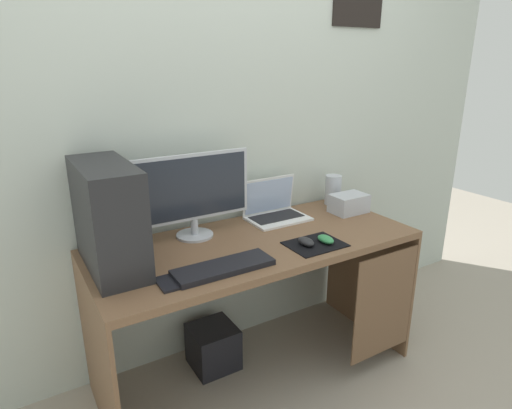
% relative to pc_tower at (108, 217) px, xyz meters
% --- Properties ---
extents(ground_plane, '(8.00, 8.00, 0.00)m').
position_rel_pc_tower_xyz_m(ground_plane, '(0.65, -0.07, -0.97)').
color(ground_plane, '#9E9384').
extents(wall_back, '(4.00, 0.05, 2.60)m').
position_rel_pc_tower_xyz_m(wall_back, '(0.65, 0.30, 0.34)').
color(wall_back, beige).
rests_on(wall_back, ground_plane).
extents(desk, '(1.55, 0.67, 0.75)m').
position_rel_pc_tower_xyz_m(desk, '(0.67, -0.08, -0.36)').
color(desk, brown).
rests_on(desk, ground_plane).
extents(pc_tower, '(0.20, 0.48, 0.44)m').
position_rel_pc_tower_xyz_m(pc_tower, '(0.00, 0.00, 0.00)').
color(pc_tower, '#232326').
rests_on(pc_tower, desk).
extents(monitor, '(0.57, 0.18, 0.41)m').
position_rel_pc_tower_xyz_m(monitor, '(0.42, 0.12, 0.00)').
color(monitor, '#B7BCC6').
rests_on(monitor, desk).
extents(laptop, '(0.32, 0.22, 0.22)m').
position_rel_pc_tower_xyz_m(laptop, '(0.89, 0.14, -0.17)').
color(laptop, white).
rests_on(laptop, desk).
extents(speaker, '(0.09, 0.09, 0.18)m').
position_rel_pc_tower_xyz_m(speaker, '(1.32, 0.17, -0.13)').
color(speaker, '#B7BCC6').
rests_on(speaker, desk).
extents(projector, '(0.20, 0.14, 0.10)m').
position_rel_pc_tower_xyz_m(projector, '(1.30, 0.01, -0.17)').
color(projector, '#B7BCC6').
rests_on(projector, desk).
extents(keyboard, '(0.42, 0.14, 0.02)m').
position_rel_pc_tower_xyz_m(keyboard, '(0.37, -0.27, -0.21)').
color(keyboard, black).
rests_on(keyboard, desk).
extents(mousepad, '(0.26, 0.20, 0.00)m').
position_rel_pc_tower_xyz_m(mousepad, '(0.86, -0.26, -0.22)').
color(mousepad, black).
rests_on(mousepad, desk).
extents(mouse_left, '(0.06, 0.10, 0.03)m').
position_rel_pc_tower_xyz_m(mouse_left, '(0.81, -0.25, -0.20)').
color(mouse_left, '#232326').
rests_on(mouse_left, mousepad).
extents(mouse_right, '(0.06, 0.10, 0.03)m').
position_rel_pc_tower_xyz_m(mouse_right, '(0.91, -0.27, -0.20)').
color(mouse_right, '#338C4C').
rests_on(mouse_right, mousepad).
extents(cell_phone, '(0.07, 0.13, 0.01)m').
position_rel_pc_tower_xyz_m(cell_phone, '(0.13, -0.27, -0.21)').
color(cell_phone, black).
rests_on(cell_phone, desk).
extents(subwoofer, '(0.23, 0.23, 0.23)m').
position_rel_pc_tower_xyz_m(subwoofer, '(0.48, 0.08, -0.85)').
color(subwoofer, black).
rests_on(subwoofer, ground_plane).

